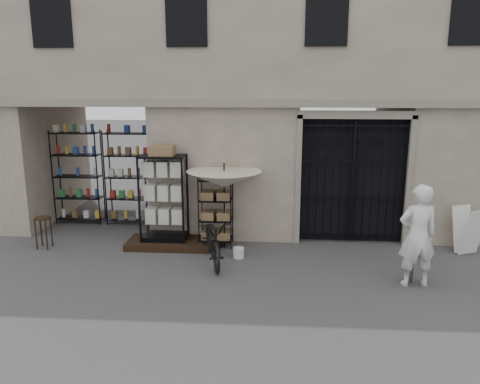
# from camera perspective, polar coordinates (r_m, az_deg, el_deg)

# --- Properties ---
(ground) EXTENTS (80.00, 80.00, 0.00)m
(ground) POSITION_cam_1_polar(r_m,az_deg,el_deg) (9.32, 4.39, -10.14)
(ground) COLOR black
(ground) RESTS_ON ground
(main_building) EXTENTS (14.00, 4.00, 9.00)m
(main_building) POSITION_cam_1_polar(r_m,az_deg,el_deg) (12.60, 4.63, 16.79)
(main_building) COLOR tan
(main_building) RESTS_ON ground
(shop_recess) EXTENTS (3.00, 1.70, 3.00)m
(shop_recess) POSITION_cam_1_polar(r_m,az_deg,el_deg) (12.38, -16.91, 2.40)
(shop_recess) COLOR black
(shop_recess) RESTS_ON ground
(shop_shelving) EXTENTS (2.70, 0.50, 2.50)m
(shop_shelving) POSITION_cam_1_polar(r_m,az_deg,el_deg) (12.90, -16.27, 1.72)
(shop_shelving) COLOR black
(shop_shelving) RESTS_ON ground
(iron_gate) EXTENTS (2.50, 0.21, 3.00)m
(iron_gate) POSITION_cam_1_polar(r_m,az_deg,el_deg) (11.22, 13.42, 1.55)
(iron_gate) COLOR black
(iron_gate) RESTS_ON ground
(step_platform) EXTENTS (2.00, 0.90, 0.15)m
(step_platform) POSITION_cam_1_polar(r_m,az_deg,el_deg) (10.98, -8.36, -6.19)
(step_platform) COLOR black
(step_platform) RESTS_ON ground
(display_cabinet) EXTENTS (1.12, 0.87, 2.12)m
(display_cabinet) POSITION_cam_1_polar(r_m,az_deg,el_deg) (10.81, -9.27, -1.24)
(display_cabinet) COLOR black
(display_cabinet) RESTS_ON step_platform
(wire_rack) EXTENTS (0.80, 0.63, 1.67)m
(wire_rack) POSITION_cam_1_polar(r_m,az_deg,el_deg) (10.73, -2.95, -2.38)
(wire_rack) COLOR black
(wire_rack) RESTS_ON ground
(market_umbrella) EXTENTS (1.49, 1.52, 2.37)m
(market_umbrella) POSITION_cam_1_polar(r_m,az_deg,el_deg) (10.35, -1.95, 2.13)
(market_umbrella) COLOR black
(market_umbrella) RESTS_ON ground
(white_bucket) EXTENTS (0.29, 0.29, 0.22)m
(white_bucket) POSITION_cam_1_polar(r_m,az_deg,el_deg) (10.17, -0.17, -7.40)
(white_bucket) COLOR silver
(white_bucket) RESTS_ON ground
(bicycle) EXTENTS (0.89, 1.13, 1.89)m
(bicycle) POSITION_cam_1_polar(r_m,az_deg,el_deg) (9.99, -3.26, -8.51)
(bicycle) COLOR black
(bicycle) RESTS_ON ground
(wooden_stool) EXTENTS (0.44, 0.44, 0.73)m
(wooden_stool) POSITION_cam_1_polar(r_m,az_deg,el_deg) (11.57, -22.82, -4.49)
(wooden_stool) COLOR black
(wooden_stool) RESTS_ON ground
(steel_bollard) EXTENTS (0.13, 0.13, 0.73)m
(steel_bollard) POSITION_cam_1_polar(r_m,az_deg,el_deg) (9.44, 20.02, -8.26)
(steel_bollard) COLOR #464952
(steel_bollard) RESTS_ON ground
(shopkeeper) EXTENTS (0.91, 1.99, 0.46)m
(shopkeeper) POSITION_cam_1_polar(r_m,az_deg,el_deg) (9.47, 20.36, -10.58)
(shopkeeper) COLOR silver
(shopkeeper) RESTS_ON ground
(easel_sign) EXTENTS (0.66, 0.70, 1.03)m
(easel_sign) POSITION_cam_1_polar(r_m,az_deg,el_deg) (11.42, 26.01, -4.24)
(easel_sign) COLOR silver
(easel_sign) RESTS_ON ground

